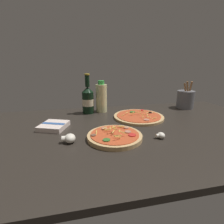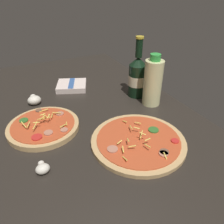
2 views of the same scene
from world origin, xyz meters
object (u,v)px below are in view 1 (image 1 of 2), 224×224
at_px(mushroom_left, 161,135).
at_px(mushroom_right, 69,138).
at_px(pizza_far, 139,117).
at_px(oil_bottle, 101,98).
at_px(beer_bottle, 88,100).
at_px(utensil_crock, 185,99).
at_px(pizza_near, 115,136).
at_px(dish_towel, 54,126).

bearing_deg(mushroom_left, mushroom_right, 173.79).
xyz_separation_m(pizza_far, oil_bottle, (-0.19, 0.18, 0.09)).
xyz_separation_m(beer_bottle, utensil_crock, (0.69, -0.02, -0.03)).
xyz_separation_m(pizza_near, pizza_far, (0.20, 0.25, -0.00)).
bearing_deg(mushroom_right, utensil_crock, 26.15).
height_order(mushroom_left, mushroom_right, mushroom_right).
relative_size(beer_bottle, utensil_crock, 1.31).
xyz_separation_m(pizza_near, beer_bottle, (-0.08, 0.41, 0.08)).
height_order(oil_bottle, mushroom_right, oil_bottle).
bearing_deg(dish_towel, pizza_far, 8.02).
bearing_deg(mushroom_left, utensil_crock, 46.52).
bearing_deg(oil_bottle, pizza_near, -91.51).
distance_m(pizza_near, dish_towel, 0.33).
bearing_deg(mushroom_left, dish_towel, 154.47).
bearing_deg(oil_bottle, beer_bottle, -170.29).
height_order(oil_bottle, utensil_crock, oil_bottle).
bearing_deg(oil_bottle, dish_towel, -138.76).
xyz_separation_m(beer_bottle, mushroom_right, (-0.11, -0.41, -0.07)).
height_order(pizza_far, beer_bottle, beer_bottle).
xyz_separation_m(pizza_near, oil_bottle, (0.01, 0.43, 0.08)).
bearing_deg(utensil_crock, oil_bottle, 176.63).
xyz_separation_m(pizza_near, mushroom_right, (-0.19, 0.00, 0.01)).
relative_size(mushroom_left, dish_towel, 0.24).
bearing_deg(dish_towel, oil_bottle, 41.24).
relative_size(pizza_far, mushroom_right, 5.27).
bearing_deg(dish_towel, mushroom_right, -66.36).
bearing_deg(pizza_near, mushroom_right, 179.55).
bearing_deg(oil_bottle, pizza_far, -43.01).
distance_m(mushroom_left, mushroom_right, 0.39).
bearing_deg(beer_bottle, mushroom_left, -58.95).
distance_m(beer_bottle, mushroom_left, 0.54).
relative_size(oil_bottle, utensil_crock, 1.07).
bearing_deg(pizza_near, oil_bottle, 88.49).
bearing_deg(dish_towel, utensil_crock, 13.56).
height_order(pizza_far, dish_towel, pizza_far).
bearing_deg(pizza_near, utensil_crock, 32.95).
distance_m(pizza_near, oil_bottle, 0.44).
height_order(beer_bottle, utensil_crock, beer_bottle).
relative_size(pizza_far, beer_bottle, 1.17).
relative_size(beer_bottle, mushroom_left, 6.37).
distance_m(mushroom_right, dish_towel, 0.20).
bearing_deg(pizza_far, mushroom_left, -91.71).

